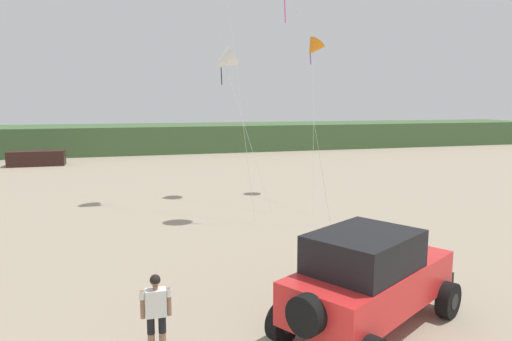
# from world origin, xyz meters

# --- Properties ---
(dune_ridge) EXTENTS (90.00, 9.51, 2.70)m
(dune_ridge) POSITION_xyz_m (3.09, 44.97, 1.35)
(dune_ridge) COLOR #426038
(dune_ridge) RESTS_ON ground_plane
(jeep) EXTENTS (4.98, 4.22, 2.26)m
(jeep) POSITION_xyz_m (3.06, 3.59, 1.20)
(jeep) COLOR red
(jeep) RESTS_ON ground_plane
(person_watching) EXTENTS (0.62, 0.31, 1.67)m
(person_watching) POSITION_xyz_m (-1.49, 3.84, 0.94)
(person_watching) COLOR #8C664C
(person_watching) RESTS_ON ground_plane
(distant_sedan) EXTENTS (4.20, 1.71, 1.20)m
(distant_sedan) POSITION_xyz_m (-8.51, 35.31, 0.60)
(distant_sedan) COLOR black
(distant_sedan) RESTS_ON ground_plane
(kite_red_delta) EXTENTS (2.81, 5.82, 8.53)m
(kite_red_delta) POSITION_xyz_m (8.16, 18.82, 7.89)
(kite_red_delta) COLOR orange
(kite_red_delta) RESTS_ON ground_plane
(kite_purple_stunt) EXTENTS (1.89, 5.25, 7.84)m
(kite_purple_stunt) POSITION_xyz_m (3.31, 19.13, 7.12)
(kite_purple_stunt) COLOR white
(kite_purple_stunt) RESTS_ON ground_plane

